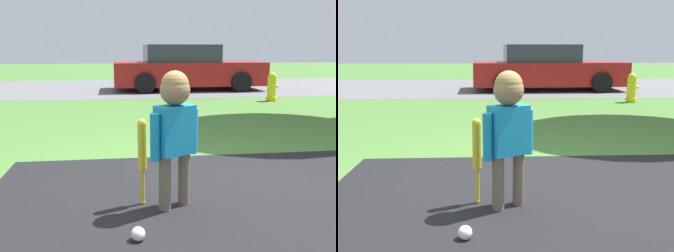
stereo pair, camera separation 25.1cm
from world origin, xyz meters
TOP-DOWN VIEW (x-y plane):
  - ground_plane at (0.00, 0.00)m, footprint 60.00×60.00m
  - street_strip at (0.00, 9.12)m, footprint 40.00×6.00m
  - child at (-0.22, -0.39)m, footprint 0.39×0.28m
  - baseball_bat at (-0.47, -0.31)m, footprint 0.07×0.07m
  - sports_ball at (-0.53, -0.89)m, footprint 0.09×0.09m
  - fire_hydrant at (2.98, 5.41)m, footprint 0.29×0.26m
  - parked_car at (1.40, 8.24)m, footprint 4.51×2.11m

SIDE VIEW (x-z plane):
  - ground_plane at x=0.00m, z-range 0.00..0.00m
  - street_strip at x=0.00m, z-range 0.00..0.01m
  - sports_ball at x=-0.53m, z-range 0.00..0.09m
  - fire_hydrant at x=2.98m, z-range -0.01..0.67m
  - baseball_bat at x=-0.47m, z-range 0.10..0.80m
  - parked_car at x=1.40m, z-range -0.04..1.31m
  - child at x=-0.22m, z-range 0.16..1.23m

